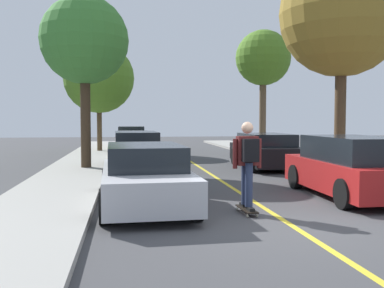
% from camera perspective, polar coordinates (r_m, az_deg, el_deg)
% --- Properties ---
extents(ground, '(80.00, 80.00, 0.00)m').
position_cam_1_polar(ground, '(7.88, 13.10, -10.46)').
color(ground, '#424244').
extents(sidewalk_left, '(2.16, 56.00, 0.14)m').
position_cam_1_polar(sidewalk_left, '(7.52, -22.06, -10.73)').
color(sidewalk_left, '#9E9B93').
rests_on(sidewalk_left, ground).
extents(center_line, '(0.12, 39.20, 0.01)m').
position_cam_1_polar(center_line, '(11.61, 5.70, -5.97)').
color(center_line, gold).
rests_on(center_line, ground).
extents(parked_car_left_nearest, '(1.97, 4.53, 1.31)m').
position_cam_1_polar(parked_car_left_nearest, '(9.43, -6.16, -4.17)').
color(parked_car_left_nearest, '#B7B7BC').
rests_on(parked_car_left_nearest, ground).
extents(parked_car_left_near, '(1.92, 4.10, 1.40)m').
position_cam_1_polar(parked_car_left_near, '(16.34, -7.27, -0.87)').
color(parked_car_left_near, black).
rests_on(parked_car_left_near, ground).
extents(parked_car_left_far, '(1.97, 4.61, 1.29)m').
position_cam_1_polar(parked_car_left_far, '(21.72, -7.64, -0.03)').
color(parked_car_left_far, white).
rests_on(parked_car_left_far, ground).
extents(parked_car_left_farthest, '(2.00, 4.25, 1.42)m').
position_cam_1_polar(parked_car_left_farthest, '(28.17, -7.89, 0.82)').
color(parked_car_left_farthest, '#BCAD89').
rests_on(parked_car_left_farthest, ground).
extents(parked_car_right_nearest, '(1.95, 4.19, 1.45)m').
position_cam_1_polar(parked_car_right_nearest, '(11.06, 20.07, -2.86)').
color(parked_car_right_nearest, maroon).
rests_on(parked_car_right_nearest, ground).
extents(parked_car_right_near, '(2.03, 4.52, 1.32)m').
position_cam_1_polar(parked_car_right_near, '(16.99, 9.52, -0.86)').
color(parked_car_right_near, black).
rests_on(parked_car_right_near, ground).
extents(street_tree_left_nearest, '(3.11, 3.11, 6.08)m').
position_cam_1_polar(street_tree_left_nearest, '(16.32, -13.85, 12.89)').
color(street_tree_left_nearest, '#3D2D1E').
rests_on(street_tree_left_nearest, sidewalk_left).
extents(street_tree_left_near, '(3.86, 3.86, 5.93)m').
position_cam_1_polar(street_tree_left_near, '(24.75, -12.06, 8.42)').
color(street_tree_left_near, '#4C3823').
rests_on(street_tree_left_near, sidewalk_left).
extents(street_tree_right_nearest, '(4.12, 4.12, 7.25)m').
position_cam_1_polar(street_tree_right_nearest, '(15.83, 18.99, 15.65)').
color(street_tree_right_nearest, '#4C3823').
rests_on(street_tree_right_nearest, sidewalk_right).
extents(street_tree_right_near, '(2.86, 2.86, 6.35)m').
position_cam_1_polar(street_tree_right_near, '(23.35, 9.27, 10.90)').
color(street_tree_right_near, brown).
rests_on(street_tree_right_near, sidewalk_right).
extents(skateboard, '(0.25, 0.85, 0.10)m').
position_cam_1_polar(skateboard, '(8.76, 7.16, -8.43)').
color(skateboard, black).
rests_on(skateboard, ground).
extents(skateboarder, '(0.58, 0.70, 1.70)m').
position_cam_1_polar(skateboarder, '(8.58, 7.28, -2.01)').
color(skateboarder, black).
rests_on(skateboarder, skateboard).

